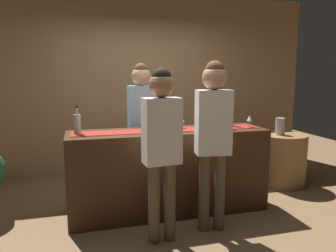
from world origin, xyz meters
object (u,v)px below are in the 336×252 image
(wine_bottle_green, at_px, (225,119))
(wine_glass_near_customer, at_px, (182,120))
(wine_glass_mid_counter, at_px, (250,119))
(bartender, at_px, (142,115))
(customer_browsing, at_px, (162,138))
(customer_sipping, at_px, (213,128))
(wine_bottle_clear, at_px, (77,124))
(wine_bottle_amber, at_px, (231,117))
(round_side_table, at_px, (282,159))
(vase_on_side_table, at_px, (280,126))

(wine_bottle_green, xyz_separation_m, wine_glass_near_customer, (-0.49, 0.13, -0.01))
(wine_glass_near_customer, bearing_deg, wine_glass_mid_counter, -9.03)
(wine_glass_near_customer, bearing_deg, bartender, 126.83)
(wine_glass_near_customer, height_order, customer_browsing, customer_browsing)
(wine_glass_near_customer, relative_size, customer_sipping, 0.08)
(wine_glass_near_customer, height_order, wine_glass_mid_counter, same)
(wine_bottle_clear, relative_size, wine_glass_near_customer, 2.10)
(customer_browsing, bearing_deg, customer_sipping, 3.87)
(wine_bottle_amber, xyz_separation_m, bartender, (-1.01, 0.50, 0.00))
(wine_bottle_green, height_order, customer_browsing, customer_browsing)
(round_side_table, bearing_deg, wine_glass_mid_counter, -148.02)
(wine_glass_near_customer, bearing_deg, wine_bottle_green, -14.43)
(wine_bottle_green, height_order, wine_bottle_amber, same)
(wine_bottle_clear, xyz_separation_m, bartender, (0.80, 0.57, 0.00))
(wine_bottle_clear, distance_m, bartender, 0.98)
(vase_on_side_table, bearing_deg, round_side_table, 10.20)
(wine_bottle_green, relative_size, wine_glass_mid_counter, 2.10)
(wine_bottle_clear, relative_size, wine_glass_mid_counter, 2.10)
(wine_bottle_green, bearing_deg, round_side_table, 24.26)
(customer_sipping, distance_m, vase_on_side_table, 1.81)
(wine_bottle_green, bearing_deg, wine_bottle_amber, 41.64)
(wine_bottle_clear, xyz_separation_m, wine_bottle_amber, (1.81, 0.07, 0.00))
(wine_glass_near_customer, bearing_deg, wine_bottle_clear, -176.77)
(wine_bottle_amber, relative_size, customer_sipping, 0.18)
(customer_browsing, xyz_separation_m, round_side_table, (2.09, 1.13, -0.64))
(vase_on_side_table, bearing_deg, wine_bottle_green, -154.93)
(wine_bottle_clear, distance_m, customer_sipping, 1.42)
(wine_glass_mid_counter, bearing_deg, vase_on_side_table, 33.57)
(customer_sipping, bearing_deg, wine_bottle_clear, 164.10)
(customer_browsing, height_order, round_side_table, customer_browsing)
(wine_glass_mid_counter, distance_m, customer_browsing, 1.38)
(bartender, bearing_deg, customer_browsing, 85.41)
(customer_sipping, bearing_deg, wine_bottle_green, 62.67)
(bartender, bearing_deg, customer_sipping, 111.17)
(wine_glass_near_customer, bearing_deg, wine_bottle_amber, -0.03)
(wine_bottle_amber, bearing_deg, customer_browsing, -145.43)
(customer_sipping, bearing_deg, wine_glass_near_customer, 108.84)
(wine_bottle_clear, height_order, customer_browsing, customer_browsing)
(wine_bottle_green, xyz_separation_m, customer_browsing, (-0.92, -0.60, -0.06))
(round_side_table, bearing_deg, customer_sipping, -145.85)
(customer_browsing, relative_size, vase_on_side_table, 6.88)
(wine_bottle_green, relative_size, vase_on_side_table, 1.26)
(customer_browsing, bearing_deg, round_side_table, 23.47)
(wine_bottle_green, height_order, wine_glass_near_customer, wine_bottle_green)
(wine_bottle_green, xyz_separation_m, customer_sipping, (-0.37, -0.52, -0.01))
(wine_bottle_green, height_order, bartender, bartender)
(wine_glass_mid_counter, height_order, vase_on_side_table, wine_glass_mid_counter)
(wine_bottle_clear, bearing_deg, wine_glass_near_customer, 3.23)
(wine_glass_mid_counter, distance_m, vase_on_side_table, 0.96)
(vase_on_side_table, bearing_deg, customer_sipping, -144.94)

